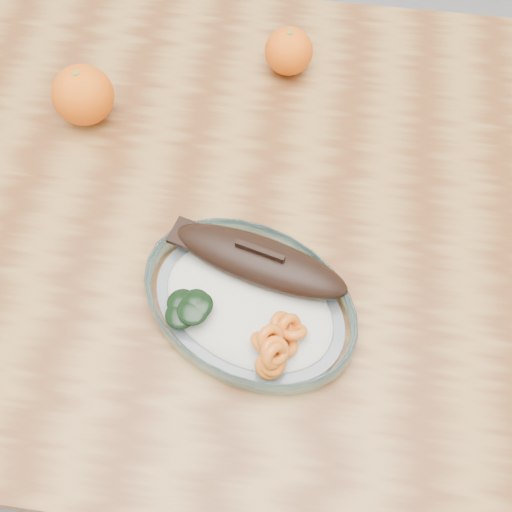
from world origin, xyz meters
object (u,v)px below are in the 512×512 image
object	(u,v)px
orange_right	(289,51)
dining_table	(189,234)
orange_left	(83,95)
plated_meal	(250,300)

from	to	relation	value
orange_right	dining_table	bearing A→B (deg)	-114.58
dining_table	orange_left	world-z (taller)	orange_left
orange_right	plated_meal	bearing A→B (deg)	-90.29
plated_meal	orange_right	bearing A→B (deg)	114.38
orange_left	orange_right	distance (m)	0.30
plated_meal	orange_left	size ratio (longest dim) A/B	7.58
dining_table	plated_meal	world-z (taller)	plated_meal
dining_table	plated_meal	xyz separation A→B (m)	(0.11, -0.15, 0.12)
plated_meal	orange_right	distance (m)	0.39
dining_table	plated_meal	bearing A→B (deg)	-53.28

